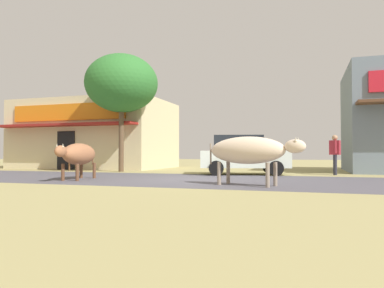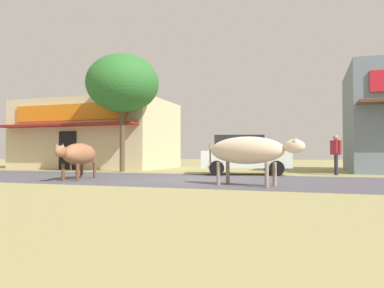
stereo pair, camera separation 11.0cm
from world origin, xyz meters
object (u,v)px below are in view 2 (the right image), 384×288
(parked_hatchback_car, at_px, (243,155))
(pedestrian_by_shop, at_px, (336,151))
(cow_near_brown, at_px, (79,154))
(roadside_tree, at_px, (123,84))
(cafe_chair_near_tree, at_px, (74,161))
(cow_far_dark, at_px, (248,151))

(parked_hatchback_car, relative_size, pedestrian_by_shop, 2.38)
(cow_near_brown, bearing_deg, roadside_tree, 103.30)
(parked_hatchback_car, height_order, cafe_chair_near_tree, parked_hatchback_car)
(parked_hatchback_car, xyz_separation_m, cow_near_brown, (-4.80, -4.60, 0.02))
(roadside_tree, relative_size, cow_far_dark, 2.04)
(cafe_chair_near_tree, bearing_deg, parked_hatchback_car, -5.49)
(parked_hatchback_car, xyz_separation_m, cow_far_dark, (1.06, -5.08, 0.13))
(roadside_tree, distance_m, parked_hatchback_car, 6.97)
(cow_near_brown, relative_size, cafe_chair_near_tree, 2.79)
(roadside_tree, bearing_deg, pedestrian_by_shop, 1.85)
(roadside_tree, bearing_deg, cafe_chair_near_tree, 173.91)
(roadside_tree, relative_size, parked_hatchback_car, 1.46)
(pedestrian_by_shop, distance_m, cafe_chair_near_tree, 12.74)
(pedestrian_by_shop, relative_size, cafe_chair_near_tree, 1.80)
(roadside_tree, distance_m, pedestrian_by_shop, 10.28)
(cow_near_brown, height_order, pedestrian_by_shop, pedestrian_by_shop)
(cow_far_dark, distance_m, pedestrian_by_shop, 6.50)
(cow_far_dark, relative_size, pedestrian_by_shop, 1.70)
(roadside_tree, height_order, pedestrian_by_shop, roadside_tree)
(roadside_tree, xyz_separation_m, cafe_chair_near_tree, (-3.01, 0.32, -3.79))
(cow_far_dark, bearing_deg, cow_near_brown, 175.31)
(cow_near_brown, xyz_separation_m, cow_far_dark, (5.86, -0.48, 0.11))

